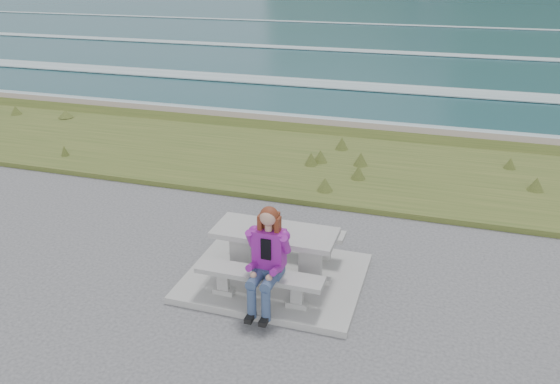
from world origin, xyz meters
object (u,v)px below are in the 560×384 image
(bench_landward, at_px, (259,279))
(bench_seaward, at_px, (289,234))
(picnic_table, at_px, (275,240))
(seated_woman, at_px, (265,274))

(bench_landward, bearing_deg, bench_seaward, 90.00)
(picnic_table, xyz_separation_m, seated_woman, (0.14, -0.84, -0.05))
(picnic_table, relative_size, bench_seaward, 1.00)
(bench_landward, distance_m, seated_woman, 0.27)
(seated_woman, bearing_deg, bench_seaward, 96.39)
(picnic_table, height_order, bench_seaward, picnic_table)
(bench_seaward, relative_size, seated_woman, 1.25)
(bench_landward, relative_size, bench_seaward, 1.00)
(picnic_table, bearing_deg, bench_landward, -90.00)
(picnic_table, relative_size, bench_landward, 1.00)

